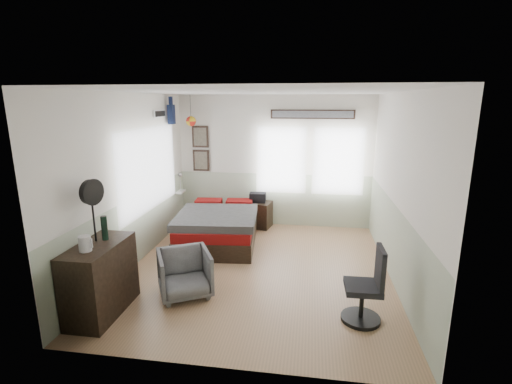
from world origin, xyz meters
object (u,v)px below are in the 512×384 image
Objects in this scene: nightstand at (258,214)px; task_chair at (367,292)px; dresser at (101,279)px; bed at (219,227)px; armchair at (185,273)px.

nightstand is 3.68m from task_chair.
dresser reaches higher than nightstand.
task_chair reaches higher than bed.
task_chair is (1.77, -3.22, 0.11)m from nightstand.
armchair is at bearing -94.73° from bed.
armchair is at bearing -89.89° from nightstand.
dresser is at bearing -175.71° from task_chair.
armchair is (0.87, 0.57, -0.14)m from dresser.
task_chair is at bearing -48.98° from bed.
armchair is at bearing 33.35° from dresser.
bed is 2.04× the size of dresser.
dresser is 3.80m from nightstand.
bed is 2.67m from dresser.
armchair is 2.36m from task_chair.
task_chair is at bearing -34.65° from armchair.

